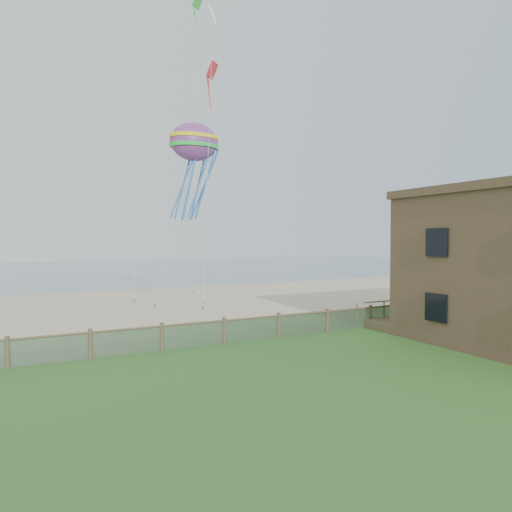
% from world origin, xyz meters
% --- Properties ---
extents(ground, '(160.00, 160.00, 0.00)m').
position_xyz_m(ground, '(0.00, 0.00, 0.00)').
color(ground, '#276221').
rests_on(ground, ground).
extents(sand_beach, '(72.00, 20.00, 0.02)m').
position_xyz_m(sand_beach, '(0.00, 22.00, 0.00)').
color(sand_beach, tan).
rests_on(sand_beach, ground).
extents(ocean, '(160.00, 68.00, 0.02)m').
position_xyz_m(ocean, '(0.00, 66.00, 0.00)').
color(ocean, slate).
rests_on(ocean, ground).
extents(chainlink_fence, '(36.20, 0.20, 1.25)m').
position_xyz_m(chainlink_fence, '(0.00, 6.00, 0.55)').
color(chainlink_fence, '#4F3C2C').
rests_on(chainlink_fence, ground).
extents(motel_deck, '(15.00, 2.00, 0.50)m').
position_xyz_m(motel_deck, '(13.00, 5.00, 0.25)').
color(motel_deck, brown).
rests_on(motel_deck, ground).
extents(picnic_table, '(1.85, 1.49, 0.72)m').
position_xyz_m(picnic_table, '(7.93, 1.16, 0.36)').
color(picnic_table, brown).
rests_on(picnic_table, ground).
extents(octopus_kite, '(3.86, 3.05, 7.11)m').
position_xyz_m(octopus_kite, '(-0.82, 16.01, 9.76)').
color(octopus_kite, red).
extents(kite_red, '(1.99, 2.05, 2.64)m').
position_xyz_m(kite_red, '(0.34, 15.58, 15.73)').
color(kite_red, red).
extents(kite_green, '(1.80, 1.93, 2.33)m').
position_xyz_m(kite_green, '(2.03, 22.88, 24.20)').
color(kite_green, green).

